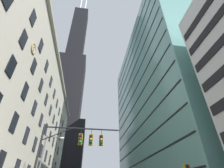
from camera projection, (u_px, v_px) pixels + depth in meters
The scene contains 5 objects.
station_building at pixel (7, 119), 33.76m from camera, with size 16.91×58.85×28.55m.
dark_skyscraper at pixel (66, 104), 112.00m from camera, with size 29.08×29.08×184.54m.
glass_office_midrise at pixel (158, 101), 52.37m from camera, with size 15.95×51.29×52.22m.
traffic_signal_mast at pixel (76, 145), 15.89m from camera, with size 7.72×0.63×7.08m.
street_lamppost at pixel (44, 161), 19.91m from camera, with size 2.38×0.32×7.67m.
Camera 1 is at (-2.52, -11.48, 1.37)m, focal length 26.22 mm.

